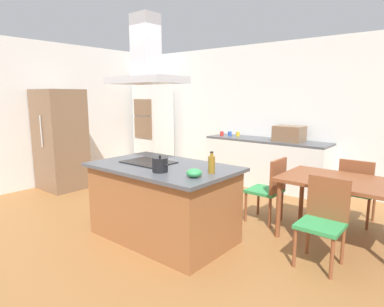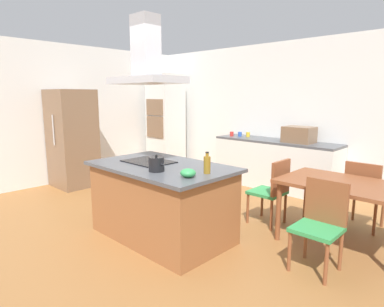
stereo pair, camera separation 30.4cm
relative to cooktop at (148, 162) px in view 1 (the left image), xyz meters
name	(u,v)px [view 1 (the left image)]	position (x,y,z in m)	size (l,w,h in m)	color
ground	(230,205)	(0.24, 1.50, -0.91)	(16.00, 16.00, 0.00)	#936033
wall_back	(282,115)	(0.24, 3.25, 0.44)	(7.20, 0.10, 2.70)	white
wall_left	(76,113)	(-3.21, 1.00, 0.44)	(0.10, 8.80, 2.70)	white
kitchen_island	(163,201)	(0.24, 0.00, -0.45)	(1.74, 1.07, 0.90)	#995B33
cooktop	(148,162)	(0.00, 0.00, 0.00)	(0.60, 0.44, 0.01)	black
tea_kettle	(160,165)	(0.46, -0.26, 0.07)	(0.22, 0.17, 0.18)	black
olive_oil_bottle	(212,164)	(0.92, 0.05, 0.09)	(0.07, 0.07, 0.23)	olive
mixing_bowl	(194,173)	(0.89, -0.21, 0.04)	(0.16, 0.16, 0.09)	#33934C
back_counter	(265,163)	(0.12, 2.88, -0.46)	(2.33, 0.62, 0.90)	silver
countertop_microwave	(289,134)	(0.57, 2.88, 0.13)	(0.50, 0.38, 0.28)	brown
coffee_mug_red	(222,134)	(-0.83, 2.80, 0.04)	(0.08, 0.08, 0.09)	red
coffee_mug_blue	(230,134)	(-0.69, 2.90, 0.04)	(0.08, 0.08, 0.09)	#2D56B2
coffee_mug_yellow	(238,134)	(-0.54, 2.96, 0.04)	(0.08, 0.08, 0.09)	gold
wall_oven_stack	(153,122)	(-2.66, 2.65, 0.20)	(0.70, 0.66, 2.20)	silver
refrigerator	(61,140)	(-2.74, 0.36, 0.00)	(0.80, 0.73, 1.82)	brown
dining_table	(343,187)	(1.94, 1.26, -0.24)	(1.40, 0.90, 0.75)	brown
chair_facing_island	(324,216)	(1.94, 0.59, -0.40)	(0.42, 0.42, 0.89)	#33934C
chair_at_left_end	(270,186)	(1.02, 1.26, -0.40)	(0.42, 0.42, 0.89)	#33934C
chair_facing_back_wall	(357,188)	(1.94, 1.93, -0.40)	(0.42, 0.42, 0.89)	#33934C
range_hood	(146,62)	(0.00, 0.00, 1.20)	(0.90, 0.55, 0.78)	#ADADB2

